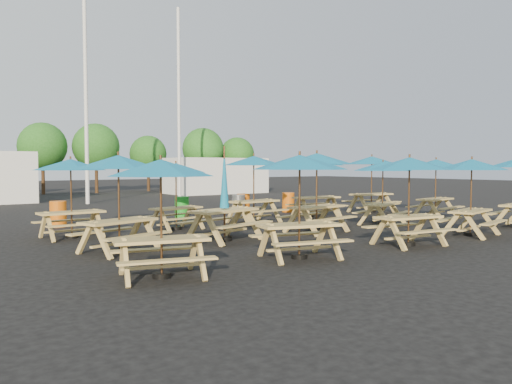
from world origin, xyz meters
TOP-DOWN VIEW (x-y plane):
  - ground at (0.00, 0.00)m, footprint 120.00×120.00m
  - picnic_unit_0 at (-6.50, -4.51)m, footprint 2.42×2.42m
  - picnic_unit_1 at (-6.14, -1.50)m, footprint 2.61×2.61m
  - picnic_unit_2 at (-6.35, 1.58)m, footprint 2.15×2.15m
  - picnic_unit_3 at (-3.24, -4.55)m, footprint 2.54×2.54m
  - picnic_unit_4 at (-3.17, -1.39)m, footprint 2.36×2.18m
  - picnic_unit_5 at (-3.13, 1.51)m, footprint 2.24×2.24m
  - picnic_unit_6 at (0.17, -4.84)m, footprint 2.33×2.33m
  - picnic_unit_7 at (0.01, -1.61)m, footprint 2.51×2.51m
  - picnic_unit_8 at (-0.04, 1.57)m, footprint 2.36×2.36m
  - picnic_unit_9 at (3.11, -4.78)m, footprint 2.42×2.42m
  - picnic_unit_10 at (3.23, -1.46)m, footprint 2.51×2.51m
  - picnic_unit_11 at (3.16, 1.78)m, footprint 2.44×2.44m
  - picnic_unit_13 at (6.54, -1.30)m, footprint 2.39×2.39m
  - picnic_unit_14 at (6.44, 1.80)m, footprint 2.41×2.41m
  - waste_bin_0 at (-5.97, 4.47)m, footprint 0.53×0.53m
  - waste_bin_1 at (-1.51, 4.23)m, footprint 0.53×0.53m
  - waste_bin_2 at (0.89, 3.92)m, footprint 0.53×0.53m
  - waste_bin_3 at (1.46, 4.40)m, footprint 0.53×0.53m
  - waste_bin_4 at (3.61, 4.05)m, footprint 0.53×0.53m
  - mast_0 at (-2.00, 14.00)m, footprint 0.20×0.20m
  - mast_1 at (4.50, 16.00)m, footprint 0.20×0.20m
  - event_tent_1 at (9.00, 19.00)m, footprint 7.00×4.00m
  - tree_3 at (-1.75, 24.72)m, footprint 3.36×3.36m
  - tree_4 at (1.90, 24.26)m, footprint 3.41×3.41m
  - tree_5 at (6.22, 24.67)m, footprint 2.94×2.94m
  - tree_6 at (10.23, 22.90)m, footprint 3.38×3.38m
  - tree_7 at (13.63, 22.92)m, footprint 2.95×2.95m

SIDE VIEW (x-z plane):
  - ground at x=0.00m, z-range 0.00..0.00m
  - waste_bin_0 at x=-5.97m, z-range 0.00..0.86m
  - waste_bin_1 at x=-1.51m, z-range 0.00..0.86m
  - waste_bin_2 at x=0.89m, z-range 0.00..0.86m
  - waste_bin_3 at x=1.46m, z-range 0.00..0.86m
  - waste_bin_4 at x=3.61m, z-range 0.00..0.86m
  - picnic_unit_4 at x=-3.17m, z-range -0.23..2.33m
  - event_tent_1 at x=9.00m, z-range 0.00..2.60m
  - picnic_unit_5 at x=-3.13m, z-range 0.78..2.91m
  - picnic_unit_0 at x=-6.50m, z-range 0.79..2.95m
  - picnic_unit_10 at x=3.23m, z-range 0.80..2.98m
  - picnic_unit_2 at x=-6.35m, z-range 0.82..3.05m
  - picnic_unit_9 at x=3.11m, z-range 0.82..3.06m
  - picnic_unit_6 at x=0.17m, z-range 0.83..3.09m
  - picnic_unit_3 at x=-3.24m, z-range 0.84..3.12m
  - picnic_unit_1 at x=-6.14m, z-range 0.84..3.14m
  - picnic_unit_13 at x=6.54m, z-range 0.84..3.14m
  - picnic_unit_8 at x=-0.04m, z-range 0.88..3.28m
  - picnic_unit_11 at x=3.16m, z-range 0.88..3.28m
  - picnic_unit_7 at x=0.01m, z-range 0.89..3.32m
  - picnic_unit_14 at x=6.44m, z-range 0.90..3.36m
  - tree_5 at x=6.22m, z-range 0.75..5.20m
  - tree_7 at x=13.63m, z-range 0.75..5.23m
  - tree_3 at x=-1.75m, z-range 0.86..5.95m
  - tree_6 at x=10.23m, z-range 0.86..5.99m
  - tree_4 at x=1.90m, z-range 0.87..6.04m
  - mast_0 at x=-2.00m, z-range 0.00..12.00m
  - mast_1 at x=4.50m, z-range 0.00..12.00m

